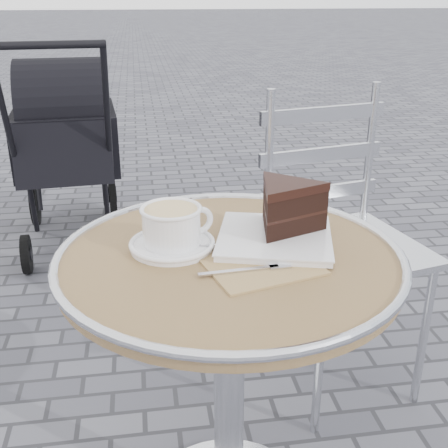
{
  "coord_description": "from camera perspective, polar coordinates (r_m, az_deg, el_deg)",
  "views": [
    {
      "loc": [
        -0.17,
        -1.03,
        1.23
      ],
      "look_at": [
        -0.0,
        0.04,
        0.78
      ],
      "focal_mm": 45.0,
      "sensor_mm": 36.0,
      "label": 1
    }
  ],
  "objects": [
    {
      "name": "cafe_table",
      "position": [
        1.23,
        0.54,
        -9.95
      ],
      "size": [
        0.72,
        0.72,
        0.74
      ],
      "color": "silver",
      "rests_on": "ground"
    },
    {
      "name": "cappuccino_set",
      "position": [
        1.17,
        -5.22,
        -0.62
      ],
      "size": [
        0.21,
        0.17,
        0.09
      ],
      "rotation": [
        0.0,
        0.0,
        0.34
      ],
      "color": "white",
      "rests_on": "cafe_table"
    },
    {
      "name": "cake_plate_set",
      "position": [
        1.21,
        6.03,
        1.04
      ],
      "size": [
        0.35,
        0.36,
        0.13
      ],
      "rotation": [
        0.0,
        0.0,
        -0.27
      ],
      "color": "tan",
      "rests_on": "cafe_table"
    },
    {
      "name": "bistro_chair",
      "position": [
        1.81,
        10.84,
        1.71
      ],
      "size": [
        0.52,
        0.52,
        0.96
      ],
      "rotation": [
        0.0,
        0.0,
        0.22
      ],
      "color": "silver",
      "rests_on": "ground"
    },
    {
      "name": "baby_stroller",
      "position": [
        2.98,
        -15.68,
        7.16
      ],
      "size": [
        0.54,
        1.05,
        1.06
      ],
      "rotation": [
        0.0,
        0.0,
        0.08
      ],
      "color": "black",
      "rests_on": "ground"
    }
  ]
}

